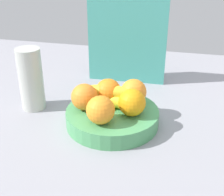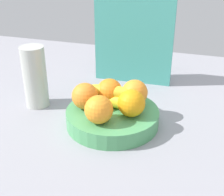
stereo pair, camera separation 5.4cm
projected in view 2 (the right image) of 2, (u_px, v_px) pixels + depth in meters
ground_plane at (108, 127)px, 89.06cm from camera, size 180.00×140.00×3.00cm
fruit_bowl at (112, 118)px, 86.60cm from camera, size 26.22×26.22×4.51cm
orange_front_left at (97, 109)px, 78.63cm from camera, size 7.48×7.48×7.48cm
orange_front_right at (131, 103)px, 81.64cm from camera, size 7.48×7.48×7.48cm
orange_center at (135, 93)px, 87.37cm from camera, size 7.48×7.48×7.48cm
orange_back_left at (109, 91)px, 88.08cm from camera, size 7.48×7.48×7.48cm
orange_back_right at (85, 96)px, 85.43cm from camera, size 7.48×7.48×7.48cm
banana_bunch at (110, 96)px, 87.04cm from camera, size 18.06×7.90×6.20cm
cutting_board at (133, 34)px, 106.88cm from camera, size 28.04×2.56×36.00cm
thermos_tumbler at (35, 77)px, 94.06cm from camera, size 7.36×7.36×19.23cm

